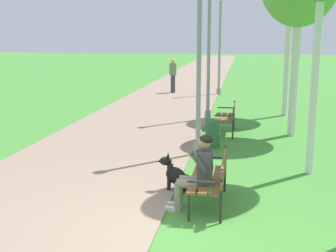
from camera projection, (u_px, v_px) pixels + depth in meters
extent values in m
plane|color=#478E38|center=(174.00, 234.00, 6.32)|extent=(120.00, 120.00, 0.00)
cube|color=gray|center=(196.00, 76.00, 29.87)|extent=(4.09, 60.00, 0.04)
cube|color=brown|center=(196.00, 179.00, 7.32)|extent=(0.14, 1.50, 0.04)
cube|color=brown|center=(206.00, 179.00, 7.29)|extent=(0.14, 1.50, 0.04)
cube|color=brown|center=(217.00, 180.00, 7.27)|extent=(0.14, 1.50, 0.04)
cube|color=brown|center=(224.00, 172.00, 7.22)|extent=(0.04, 1.50, 0.11)
cube|color=brown|center=(224.00, 161.00, 7.18)|extent=(0.04, 1.50, 0.11)
cylinder|color=#2D2B28|center=(198.00, 178.00, 8.04)|extent=(0.04, 0.04, 0.45)
cylinder|color=#2D2B28|center=(225.00, 169.00, 7.92)|extent=(0.04, 0.04, 0.85)
cube|color=#2D2B28|center=(210.00, 157.00, 7.92)|extent=(0.45, 0.04, 0.03)
cylinder|color=#2D2B28|center=(189.00, 207.00, 6.71)|extent=(0.04, 0.04, 0.45)
cylinder|color=#2D2B28|center=(221.00, 196.00, 6.59)|extent=(0.04, 0.04, 0.85)
cube|color=#2D2B28|center=(202.00, 182.00, 6.59)|extent=(0.45, 0.04, 0.03)
cube|color=brown|center=(218.00, 118.00, 12.69)|extent=(0.14, 1.50, 0.04)
cube|color=brown|center=(224.00, 118.00, 12.66)|extent=(0.14, 1.50, 0.04)
cube|color=brown|center=(230.00, 118.00, 12.63)|extent=(0.14, 1.50, 0.04)
cube|color=brown|center=(234.00, 113.00, 12.59)|extent=(0.04, 1.50, 0.11)
cube|color=brown|center=(234.00, 107.00, 12.55)|extent=(0.04, 1.50, 0.11)
cylinder|color=#2D2B28|center=(218.00, 121.00, 13.41)|extent=(0.04, 0.04, 0.45)
cylinder|color=#2D2B28|center=(234.00, 115.00, 13.29)|extent=(0.04, 0.04, 0.85)
cube|color=#2D2B28|center=(225.00, 108.00, 13.29)|extent=(0.45, 0.04, 0.03)
cylinder|color=#2D2B28|center=(215.00, 130.00, 12.07)|extent=(0.04, 0.04, 0.45)
cylinder|color=#2D2B28|center=(233.00, 124.00, 11.96)|extent=(0.04, 0.04, 0.85)
cube|color=#2D2B28|center=(223.00, 116.00, 11.96)|extent=(0.45, 0.04, 0.03)
cylinder|color=gray|center=(192.00, 180.00, 7.18)|extent=(0.42, 0.14, 0.14)
cylinder|color=gray|center=(179.00, 193.00, 7.27)|extent=(0.11, 0.11, 0.47)
cube|color=silver|center=(175.00, 204.00, 7.32)|extent=(0.24, 0.09, 0.07)
cylinder|color=gray|center=(191.00, 184.00, 6.99)|extent=(0.42, 0.14, 0.14)
cylinder|color=gray|center=(178.00, 197.00, 7.07)|extent=(0.11, 0.11, 0.47)
cube|color=silver|center=(173.00, 209.00, 7.13)|extent=(0.24, 0.09, 0.07)
cube|color=#3F3F42|center=(205.00, 167.00, 7.00)|extent=(0.22, 0.36, 0.52)
cylinder|color=#3F3F42|center=(203.00, 157.00, 7.18)|extent=(0.25, 0.09, 0.30)
cylinder|color=#3F3F42|center=(200.00, 164.00, 6.80)|extent=(0.25, 0.09, 0.30)
sphere|color=#A37556|center=(204.00, 142.00, 6.92)|extent=(0.21, 0.21, 0.21)
ellipsoid|color=black|center=(206.00, 139.00, 6.91)|extent=(0.22, 0.23, 0.14)
ellipsoid|color=black|center=(184.00, 183.00, 7.99)|extent=(0.38, 0.31, 0.32)
ellipsoid|color=black|center=(176.00, 176.00, 7.98)|extent=(0.52, 0.26, 0.48)
ellipsoid|color=black|center=(179.00, 174.00, 7.97)|extent=(0.37, 0.22, 0.27)
cylinder|color=black|center=(169.00, 180.00, 8.07)|extent=(0.06, 0.06, 0.38)
cylinder|color=black|center=(169.00, 182.00, 7.95)|extent=(0.06, 0.06, 0.38)
cylinder|color=black|center=(170.00, 168.00, 7.96)|extent=(0.12, 0.18, 0.19)
ellipsoid|color=black|center=(166.00, 161.00, 7.94)|extent=(0.23, 0.16, 0.16)
cone|color=black|center=(160.00, 161.00, 7.95)|extent=(0.11, 0.10, 0.09)
cone|color=black|center=(168.00, 155.00, 7.96)|extent=(0.06, 0.06, 0.09)
cone|color=black|center=(168.00, 156.00, 7.88)|extent=(0.06, 0.06, 0.09)
cylinder|color=black|center=(196.00, 190.00, 8.00)|extent=(0.28, 0.07, 0.04)
cylinder|color=gray|center=(198.00, 149.00, 10.40)|extent=(0.20, 0.20, 0.30)
cylinder|color=gray|center=(199.00, 63.00, 10.00)|extent=(0.11, 0.11, 4.30)
cylinder|color=gray|center=(208.00, 115.00, 14.74)|extent=(0.20, 0.20, 0.30)
cylinder|color=gray|center=(209.00, 54.00, 14.33)|extent=(0.11, 0.11, 4.34)
cylinder|color=gray|center=(219.00, 92.00, 20.87)|extent=(0.20, 0.20, 0.30)
cylinder|color=gray|center=(220.00, 48.00, 20.47)|extent=(0.11, 0.11, 4.29)
cylinder|color=silver|center=(315.00, 76.00, 8.68)|extent=(0.15, 0.15, 3.97)
cylinder|color=silver|center=(295.00, 74.00, 12.16)|extent=(0.22, 0.22, 3.46)
cylinder|color=silver|center=(287.00, 56.00, 15.15)|extent=(0.18, 0.18, 4.14)
cylinder|color=#2D6638|center=(213.00, 134.00, 11.09)|extent=(0.36, 0.36, 0.70)
cylinder|color=#383842|center=(173.00, 84.00, 21.27)|extent=(0.22, 0.22, 0.88)
cube|color=#6B7F5B|center=(173.00, 69.00, 21.13)|extent=(0.32, 0.20, 0.56)
sphere|color=tan|center=(173.00, 61.00, 21.05)|extent=(0.20, 0.20, 0.20)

